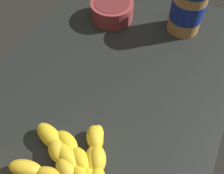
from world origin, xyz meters
The scene contains 4 objects.
ground_plane centered at (0.00, 0.00, -1.87)cm, with size 97.45×59.44×3.75cm, color black.
banana_bunch centered at (-18.56, -3.96, 1.80)cm, with size 18.02×20.77×3.78cm.
peanut_butter_jar centered at (33.00, -11.07, 7.41)cm, with size 9.73×9.73×15.00cm.
small_bowl centered at (28.20, 10.66, 2.87)cm, with size 13.25×13.25×5.57cm.
Camera 1 is at (-31.01, -18.60, 51.61)cm, focal length 40.47 mm.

